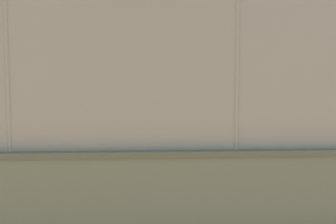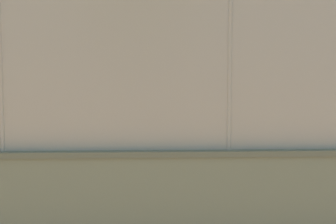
{
  "view_description": "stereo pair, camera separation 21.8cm",
  "coord_description": "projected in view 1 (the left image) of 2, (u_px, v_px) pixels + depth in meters",
  "views": [
    {
      "loc": [
        -1.73,
        16.88,
        2.4
      ],
      "look_at": [
        -2.01,
        5.24,
        1.46
      ],
      "focal_mm": 45.21,
      "sensor_mm": 36.0,
      "label": 1
    },
    {
      "loc": [
        -1.95,
        16.88,
        2.4
      ],
      "look_at": [
        -2.01,
        5.24,
        1.46
      ],
      "focal_mm": 45.21,
      "sensor_mm": 36.0,
      "label": 2
    }
  ],
  "objects": [
    {
      "name": "player_foreground_swinging",
      "position": [
        75.0,
        114.0,
        16.29
      ],
      "size": [
        1.1,
        0.75,
        1.71
      ],
      "color": "black",
      "rests_on": "ground_plane"
    },
    {
      "name": "fence_panel_on_wall",
      "position": [
        237.0,
        65.0,
        5.89
      ],
      "size": [
        31.47,
        1.15,
        2.38
      ],
      "color": "gray",
      "rests_on": "perimeter_wall"
    },
    {
      "name": "ground_plane",
      "position": [
        115.0,
        138.0,
        16.97
      ],
      "size": [
        260.0,
        260.0,
        0.0
      ],
      "primitive_type": "plane",
      "color": "#B27247"
    },
    {
      "name": "sports_ball",
      "position": [
        253.0,
        147.0,
        14.28
      ],
      "size": [
        0.12,
        0.12,
        0.12
      ],
      "primitive_type": "sphere",
      "color": "white",
      "rests_on": "ground_plane"
    },
    {
      "name": "perimeter_wall",
      "position": [
        235.0,
        197.0,
        6.04
      ],
      "size": [
        32.05,
        1.47,
        1.39
      ],
      "color": "slate",
      "rests_on": "ground_plane"
    },
    {
      "name": "player_near_wall_returning",
      "position": [
        236.0,
        116.0,
        16.24
      ],
      "size": [
        1.1,
        0.7,
        1.59
      ],
      "color": "black",
      "rests_on": "ground_plane"
    }
  ]
}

